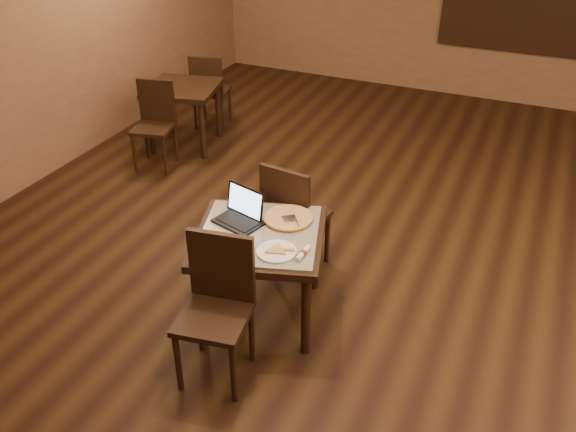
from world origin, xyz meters
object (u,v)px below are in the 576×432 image
at_px(tiled_table, 260,244).
at_px(other_table_b_chair_near, 155,119).
at_px(other_table_b_chair_far, 209,88).
at_px(chair_main_far, 292,213).
at_px(chair_main_near, 218,300).
at_px(laptop, 242,212).
at_px(other_table_b, 183,96).
at_px(pizza_pan, 288,220).

distance_m(tiled_table, other_table_b_chair_near, 2.93).
distance_m(tiled_table, other_table_b_chair_far, 3.74).
bearing_deg(other_table_b_chair_far, tiled_table, 112.86).
relative_size(chair_main_far, other_table_b_chair_near, 1.07).
xyz_separation_m(chair_main_near, other_table_b_chair_near, (-2.22, 2.50, -0.05)).
bearing_deg(other_table_b_chair_near, other_table_b_chair_far, 74.80).
xyz_separation_m(chair_main_far, other_table_b_chair_near, (-2.23, 1.28, -0.04)).
bearing_deg(chair_main_far, laptop, 77.17).
distance_m(other_table_b, other_table_b_chair_far, 0.57).
relative_size(tiled_table, other_table_b, 1.21).
xyz_separation_m(tiled_table, pizza_pan, (0.12, 0.24, 0.11)).
xyz_separation_m(pizza_pan, other_table_b_chair_far, (-2.32, 2.78, -0.22)).
distance_m(chair_main_far, other_table_b_chair_near, 2.57).
relative_size(other_table_b, other_table_b_chair_near, 0.99).
height_order(laptop, other_table_b_chair_near, laptop).
height_order(other_table_b_chair_near, other_table_b_chair_far, same).
bearing_deg(laptop, chair_main_far, 85.27).
xyz_separation_m(other_table_b, other_table_b_chair_far, (0.02, 0.56, -0.08)).
relative_size(tiled_table, other_table_b_chair_near, 1.20).
xyz_separation_m(pizza_pan, other_table_b, (-2.34, 2.21, -0.15)).
relative_size(laptop, other_table_b_chair_far, 0.41).
relative_size(laptop, other_table_b_chair_near, 0.41).
bearing_deg(chair_main_near, pizza_pan, 71.74).
bearing_deg(other_table_b, tiled_table, -61.11).
distance_m(other_table_b, other_table_b_chair_near, 0.57).
bearing_deg(other_table_b, chair_main_far, -53.11).
distance_m(chair_main_near, other_table_b_chair_far, 4.24).
bearing_deg(other_table_b_chair_far, pizza_pan, 116.64).
height_order(tiled_table, other_table_b_chair_near, other_table_b_chair_near).
xyz_separation_m(tiled_table, laptop, (-0.20, 0.11, 0.16)).
height_order(laptop, other_table_b, laptop).
xyz_separation_m(chair_main_far, pizza_pan, (0.13, -0.37, 0.19)).
height_order(pizza_pan, other_table_b, pizza_pan).
xyz_separation_m(other_table_b, other_table_b_chair_near, (-0.02, -0.56, -0.08)).
bearing_deg(other_table_b_chair_far, chair_main_near, 107.84).
height_order(chair_main_far, other_table_b, chair_main_far).
height_order(chair_main_far, laptop, chair_main_far).
height_order(chair_main_near, pizza_pan, chair_main_near).
height_order(chair_main_near, other_table_b_chair_near, chair_main_near).
height_order(pizza_pan, other_table_b_chair_far, other_table_b_chair_far).
distance_m(laptop, other_table_b, 3.11).
xyz_separation_m(laptop, other_table_b_chair_far, (-2.00, 2.91, -0.28)).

